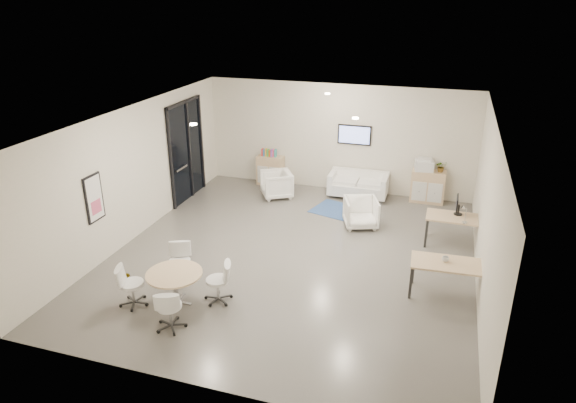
{
  "coord_description": "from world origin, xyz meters",
  "views": [
    {
      "loc": [
        3.05,
        -10.03,
        5.67
      ],
      "look_at": [
        -0.25,
        0.4,
        1.15
      ],
      "focal_mm": 32.0,
      "sensor_mm": 36.0,
      "label": 1
    }
  ],
  "objects_px": {
    "desk_rear": "(457,220)",
    "round_table": "(174,277)",
    "sideboard_right": "(428,186)",
    "desk_front": "(448,266)",
    "sideboard_left": "(270,170)",
    "loveseat": "(358,185)",
    "armchair_left": "(276,183)",
    "armchair_right": "(361,211)"
  },
  "relations": [
    {
      "from": "loveseat",
      "to": "desk_front",
      "type": "height_order",
      "value": "desk_front"
    },
    {
      "from": "desk_front",
      "to": "sideboard_left",
      "type": "bearing_deg",
      "value": 134.57
    },
    {
      "from": "loveseat",
      "to": "sideboard_right",
      "type": "bearing_deg",
      "value": 4.6
    },
    {
      "from": "sideboard_right",
      "to": "round_table",
      "type": "height_order",
      "value": "sideboard_right"
    },
    {
      "from": "sideboard_left",
      "to": "round_table",
      "type": "relative_size",
      "value": 0.84
    },
    {
      "from": "sideboard_right",
      "to": "armchair_right",
      "type": "bearing_deg",
      "value": -124.29
    },
    {
      "from": "loveseat",
      "to": "armchair_right",
      "type": "distance_m",
      "value": 2.11
    },
    {
      "from": "sideboard_left",
      "to": "desk_rear",
      "type": "bearing_deg",
      "value": -25.28
    },
    {
      "from": "sideboard_left",
      "to": "round_table",
      "type": "height_order",
      "value": "sideboard_left"
    },
    {
      "from": "desk_rear",
      "to": "armchair_right",
      "type": "bearing_deg",
      "value": 170.65
    },
    {
      "from": "loveseat",
      "to": "round_table",
      "type": "bearing_deg",
      "value": -110.2
    },
    {
      "from": "sideboard_right",
      "to": "armchair_left",
      "type": "xyz_separation_m",
      "value": [
        -4.25,
        -0.94,
        -0.04
      ]
    },
    {
      "from": "armchair_left",
      "to": "round_table",
      "type": "height_order",
      "value": "armchair_left"
    },
    {
      "from": "loveseat",
      "to": "armchair_left",
      "type": "height_order",
      "value": "armchair_left"
    },
    {
      "from": "sideboard_right",
      "to": "sideboard_left",
      "type": "bearing_deg",
      "value": 179.79
    },
    {
      "from": "desk_front",
      "to": "round_table",
      "type": "relative_size",
      "value": 1.35
    },
    {
      "from": "armchair_left",
      "to": "desk_front",
      "type": "relative_size",
      "value": 0.58
    },
    {
      "from": "sideboard_left",
      "to": "sideboard_right",
      "type": "bearing_deg",
      "value": -0.21
    },
    {
      "from": "desk_rear",
      "to": "round_table",
      "type": "height_order",
      "value": "desk_rear"
    },
    {
      "from": "loveseat",
      "to": "desk_rear",
      "type": "bearing_deg",
      "value": -41.87
    },
    {
      "from": "desk_rear",
      "to": "desk_front",
      "type": "bearing_deg",
      "value": -93.57
    },
    {
      "from": "loveseat",
      "to": "desk_rear",
      "type": "distance_m",
      "value": 3.72
    },
    {
      "from": "sideboard_left",
      "to": "armchair_left",
      "type": "height_order",
      "value": "sideboard_left"
    },
    {
      "from": "armchair_left",
      "to": "desk_rear",
      "type": "relative_size",
      "value": 0.6
    },
    {
      "from": "armchair_right",
      "to": "desk_front",
      "type": "distance_m",
      "value": 3.51
    },
    {
      "from": "sideboard_left",
      "to": "loveseat",
      "type": "xyz_separation_m",
      "value": [
        2.81,
        -0.19,
        -0.11
      ]
    },
    {
      "from": "armchair_left",
      "to": "desk_front",
      "type": "distance_m",
      "value": 6.36
    },
    {
      "from": "desk_rear",
      "to": "desk_front",
      "type": "relative_size",
      "value": 0.98
    },
    {
      "from": "sideboard_right",
      "to": "desk_rear",
      "type": "bearing_deg",
      "value": -72.74
    },
    {
      "from": "round_table",
      "to": "desk_rear",
      "type": "bearing_deg",
      "value": 39.06
    },
    {
      "from": "desk_front",
      "to": "sideboard_right",
      "type": "bearing_deg",
      "value": 94.68
    },
    {
      "from": "armchair_left",
      "to": "round_table",
      "type": "distance_m",
      "value": 5.86
    },
    {
      "from": "armchair_left",
      "to": "round_table",
      "type": "bearing_deg",
      "value": -32.13
    },
    {
      "from": "desk_rear",
      "to": "desk_front",
      "type": "xyz_separation_m",
      "value": [
        -0.15,
        -2.34,
        -0.0
      ]
    },
    {
      "from": "desk_front",
      "to": "round_table",
      "type": "bearing_deg",
      "value": -162.8
    },
    {
      "from": "round_table",
      "to": "sideboard_left",
      "type": "bearing_deg",
      "value": 93.71
    },
    {
      "from": "sideboard_right",
      "to": "desk_rear",
      "type": "distance_m",
      "value": 2.75
    },
    {
      "from": "round_table",
      "to": "armchair_left",
      "type": "bearing_deg",
      "value": 89.21
    },
    {
      "from": "sideboard_left",
      "to": "armchair_right",
      "type": "xyz_separation_m",
      "value": [
        3.25,
        -2.25,
        -0.03
      ]
    },
    {
      "from": "armchair_left",
      "to": "sideboard_left",
      "type": "bearing_deg",
      "value": 177.32
    },
    {
      "from": "sideboard_left",
      "to": "loveseat",
      "type": "bearing_deg",
      "value": -3.93
    },
    {
      "from": "desk_front",
      "to": "round_table",
      "type": "distance_m",
      "value": 5.32
    }
  ]
}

